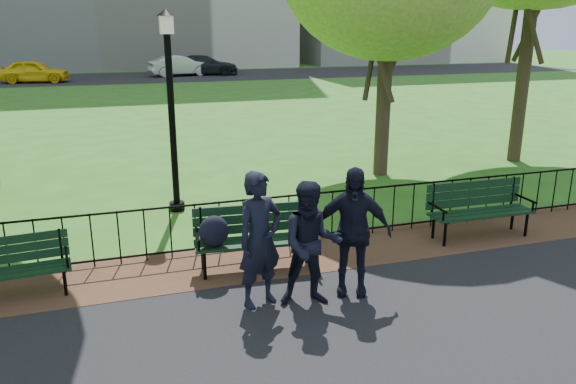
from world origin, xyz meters
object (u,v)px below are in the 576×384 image
object	(u,v)px
lamppost	(171,106)
sedan_dark	(205,65)
park_bench_left_a	(6,262)
park_bench_right_a	(478,204)
sedan_silver	(180,66)
person_left	(260,240)
person_right	(352,231)
person_mid	(311,244)
park_bench_main	(238,231)
taxi	(34,71)

from	to	relation	value
lamppost	sedan_dark	xyz separation A→B (m)	(5.90, 31.02, -1.43)
park_bench_left_a	sedan_dark	distance (m)	35.24
park_bench_right_a	sedan_silver	size ratio (longest dim) A/B	0.43
person_left	person_right	distance (m)	1.30
person_left	person_mid	world-z (taller)	person_left
park_bench_left_a	lamppost	bearing A→B (deg)	44.47
person_right	sedan_dark	distance (m)	35.70
park_bench_left_a	person_right	world-z (taller)	person_right
park_bench_right_a	park_bench_left_a	bearing A→B (deg)	-178.42
lamppost	person_right	size ratio (longest dim) A/B	2.15
park_bench_left_a	person_mid	distance (m)	4.20
park_bench_main	taxi	distance (m)	32.60
park_bench_right_a	sedan_dark	distance (m)	34.15
park_bench_left_a	park_bench_main	bearing A→B (deg)	-7.39
park_bench_left_a	person_mid	size ratio (longest dim) A/B	0.98
sedan_silver	person_left	bearing A→B (deg)	164.40
park_bench_left_a	sedan_silver	bearing A→B (deg)	73.79
sedan_dark	person_left	bearing A→B (deg)	-176.41
person_mid	person_right	world-z (taller)	person_right
park_bench_left_a	taxi	bearing A→B (deg)	90.04
person_right	sedan_dark	xyz separation A→B (m)	(4.01, 35.47, -0.21)
sedan_dark	park_bench_right_a	bearing A→B (deg)	-169.49
taxi	person_mid	bearing A→B (deg)	-160.62
person_left	sedan_dark	bearing A→B (deg)	61.38
park_bench_left_a	person_left	bearing A→B (deg)	-25.67
park_bench_right_a	taxi	xyz separation A→B (m)	(-10.43, 31.86, 0.12)
park_bench_main	person_mid	bearing A→B (deg)	-56.59
sedan_silver	sedan_dark	world-z (taller)	sedan_silver
person_left	sedan_dark	distance (m)	35.81
sedan_dark	park_bench_left_a	bearing A→B (deg)	178.00
person_right	sedan_silver	size ratio (longest dim) A/B	0.41
park_bench_right_a	lamppost	bearing A→B (deg)	149.05
person_mid	person_right	size ratio (longest dim) A/B	0.94
person_left	sedan_dark	size ratio (longest dim) A/B	0.38
park_bench_left_a	person_right	distance (m)	4.78
person_left	person_right	xyz separation A→B (m)	(1.30, -0.06, -0.01)
park_bench_left_a	person_right	xyz separation A→B (m)	(4.58, -1.30, 0.39)
person_left	taxi	distance (m)	33.70
person_left	taxi	size ratio (longest dim) A/B	0.43
person_left	park_bench_left_a	bearing A→B (deg)	139.22
park_bench_right_a	lamppost	xyz separation A→B (m)	(-4.93, 3.11, 1.53)
sedan_dark	sedan_silver	bearing A→B (deg)	111.29
person_mid	person_right	xyz separation A→B (m)	(0.65, 0.15, 0.06)
person_mid	park_bench_left_a	bearing A→B (deg)	172.60
park_bench_main	taxi	bearing A→B (deg)	105.72
park_bench_left_a	taxi	xyz separation A→B (m)	(-2.80, 31.90, 0.20)
person_right	person_left	bearing A→B (deg)	-159.89
person_right	park_bench_right_a	bearing A→B (deg)	46.38
park_bench_left_a	sedan_dark	size ratio (longest dim) A/B	0.35
park_bench_left_a	sedan_silver	distance (m)	34.53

